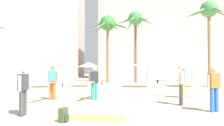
{
  "coord_description": "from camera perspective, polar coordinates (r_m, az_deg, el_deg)",
  "views": [
    {
      "loc": [
        0.08,
        -5.81,
        1.6
      ],
      "look_at": [
        0.21,
        6.14,
        1.91
      ],
      "focal_mm": 35.16,
      "sensor_mm": 36.0,
      "label": 1
    }
  ],
  "objects": [
    {
      "name": "hotel_pink",
      "position": [
        39.48,
        11.44,
        5.3
      ],
      "size": [
        19.96,
        8.88,
        12.49
      ],
      "primitive_type": "cube",
      "color": "pink",
      "rests_on": "ground"
    },
    {
      "name": "cafe_umbrella_5",
      "position": [
        20.37,
        20.06,
        -0.31
      ],
      "size": [
        2.64,
        2.64,
        2.24
      ],
      "color": "gray",
      "rests_on": "ground"
    },
    {
      "name": "person_mid_center",
      "position": [
        11.42,
        -4.53,
        -4.9
      ],
      "size": [
        1.09,
        3.1,
        1.69
      ],
      "rotation": [
        0.0,
        0.0,
        4.38
      ],
      "color": "teal",
      "rests_on": "ground"
    },
    {
      "name": "person_far_right",
      "position": [
        11.6,
        -15.3,
        -4.65
      ],
      "size": [
        1.17,
        3.04,
        1.77
      ],
      "rotation": [
        0.0,
        0.0,
        4.35
      ],
      "color": "orange",
      "rests_on": "ground"
    },
    {
      "name": "person_far_left",
      "position": [
        8.95,
        25.02,
        -5.64
      ],
      "size": [
        0.61,
        0.32,
        1.69
      ],
      "rotation": [
        0.0,
        0.0,
        1.83
      ],
      "color": "blue",
      "rests_on": "ground"
    },
    {
      "name": "cafe_umbrella_1",
      "position": [
        18.92,
        -16.23,
        0.3
      ],
      "size": [
        2.04,
        2.04,
        2.37
      ],
      "color": "gray",
      "rests_on": "ground"
    },
    {
      "name": "cafe_umbrella_2",
      "position": [
        19.24,
        -6.12,
        -0.46
      ],
      "size": [
        2.01,
        2.01,
        2.15
      ],
      "color": "gray",
      "rests_on": "ground"
    },
    {
      "name": "person_near_right",
      "position": [
        10.08,
        17.51,
        -4.97
      ],
      "size": [
        0.32,
        0.6,
        1.77
      ],
      "rotation": [
        0.0,
        0.0,
        2.86
      ],
      "color": "#3D3D42",
      "rests_on": "ground"
    },
    {
      "name": "palm_tree_center",
      "position": [
        25.44,
        -1.1,
        9.55
      ],
      "size": [
        5.2,
        4.49,
        7.74
      ],
      "color": "brown",
      "rests_on": "ground"
    },
    {
      "name": "palm_tree_far_left",
      "position": [
        25.37,
        6.16,
        10.42
      ],
      "size": [
        4.88,
        4.66,
        8.15
      ],
      "color": "brown",
      "rests_on": "ground"
    },
    {
      "name": "palm_tree_left",
      "position": [
        27.37,
        23.87,
        11.61
      ],
      "size": [
        5.31,
        5.47,
        9.23
      ],
      "color": "#896B4C",
      "rests_on": "ground"
    },
    {
      "name": "person_near_left",
      "position": [
        12.7,
        17.76,
        -4.51
      ],
      "size": [
        3.2,
        1.1,
        1.68
      ],
      "rotation": [
        0.0,
        0.0,
        5.96
      ],
      "color": "gold",
      "rests_on": "ground"
    },
    {
      "name": "cafe_umbrella_0",
      "position": [
        18.83,
        9.17,
        0.1
      ],
      "size": [
        2.61,
        2.61,
        2.38
      ],
      "color": "gray",
      "rests_on": "ground"
    },
    {
      "name": "beach_towel",
      "position": [
        7.33,
        -4.34,
        -14.01
      ],
      "size": [
        2.04,
        1.18,
        0.01
      ],
      "primitive_type": "cube",
      "rotation": [
        0.0,
        0.0,
        -0.11
      ],
      "color": "#F4CC4C",
      "rests_on": "ground"
    },
    {
      "name": "backpack",
      "position": [
        6.9,
        -12.48,
        -13.12
      ],
      "size": [
        0.31,
        0.34,
        0.42
      ],
      "rotation": [
        0.0,
        0.0,
        5.96
      ],
      "color": "#36482B",
      "rests_on": "ground"
    },
    {
      "name": "hotel_tower_gray",
      "position": [
        46.03,
        -17.77,
        12.47
      ],
      "size": [
        15.51,
        10.69,
        25.28
      ],
      "primitive_type": "cube",
      "color": "#BCB7AD",
      "rests_on": "ground"
    },
    {
      "name": "person_mid_right",
      "position": [
        8.06,
        -22.11,
        -6.2
      ],
      "size": [
        0.26,
        0.61,
        1.68
      ],
      "rotation": [
        0.0,
        0.0,
        6.21
      ],
      "color": "#3D3D42",
      "rests_on": "ground"
    }
  ]
}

